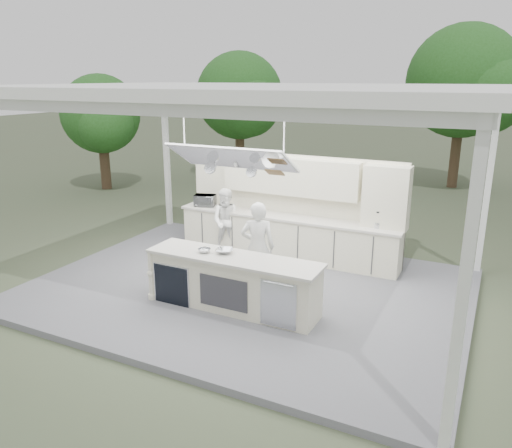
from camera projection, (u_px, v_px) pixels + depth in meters
The scene contains 12 objects.
ground at pixel (247, 293), 9.61m from camera, with size 90.00×90.00×0.00m, color #3E4932.
stage_deck at pixel (247, 290), 9.59m from camera, with size 8.00×6.00×0.12m, color #555559.
tent at pixel (246, 94), 8.55m from camera, with size 8.20×6.20×3.86m.
demo_island at pixel (232, 282), 8.58m from camera, with size 3.10×0.79×0.95m.
back_counter at pixel (287, 236), 11.07m from camera, with size 5.08×0.72×0.95m.
back_wall_unit at pixel (310, 193), 10.79m from camera, with size 5.05×0.48×2.25m.
tree_cluster at pixel (373, 98), 17.15m from camera, with size 19.55×9.40×5.85m.
head_chef at pixel (258, 247), 9.18m from camera, with size 0.63×0.41×1.72m, color silver.
sous_chef at pixel (227, 221), 11.22m from camera, with size 0.73×0.57×1.50m, color white.
toaster_oven at pixel (205, 200), 11.72m from camera, with size 0.48×0.33×0.27m, color #B4B6BB.
bowl_large at pixel (224, 251), 8.61m from camera, with size 0.30×0.30×0.07m, color silver.
bowl_small at pixel (204, 250), 8.64m from camera, with size 0.22×0.22×0.07m, color #B9BCC1.
Camera 1 is at (4.07, -7.85, 3.99)m, focal length 35.00 mm.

